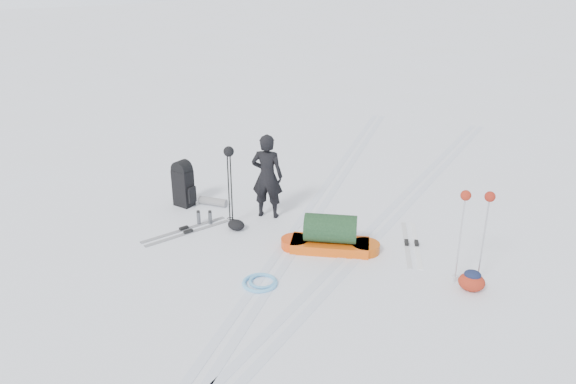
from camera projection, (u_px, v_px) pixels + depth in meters
name	position (u px, v px, depth m)	size (l,w,h in m)	color
ground	(292.00, 243.00, 9.90)	(200.00, 200.00, 0.00)	white
ski_tracks	(340.00, 228.00, 10.43)	(3.38, 17.97, 0.01)	silver
skier	(267.00, 176.00, 10.61)	(0.60, 0.40, 1.65)	black
pulk_sled	(330.00, 237.00, 9.57)	(1.77, 0.88, 0.65)	#E7540D
expedition_rucksack	(187.00, 185.00, 11.23)	(1.05, 0.48, 0.96)	black
ski_poles_black	(229.00, 161.00, 10.07)	(0.22, 0.19, 1.55)	black
ski_poles_silver	(476.00, 207.00, 8.16)	(0.48, 0.24, 1.55)	silver
touring_skis_grey	(186.00, 231.00, 10.30)	(1.07, 1.60, 0.06)	#9A9DA3
touring_skis_white	(411.00, 244.00, 9.83)	(0.69, 1.72, 0.06)	silver
rope_coil	(261.00, 282.00, 8.64)	(0.60, 0.60, 0.07)	#63B7F0
small_daypack	(472.00, 281.00, 8.43)	(0.41, 0.31, 0.34)	maroon
thermos_pair	(204.00, 218.00, 10.54)	(0.26, 0.21, 0.28)	#5C5E64
stuff_sack	(236.00, 225.00, 10.33)	(0.35, 0.29, 0.20)	black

